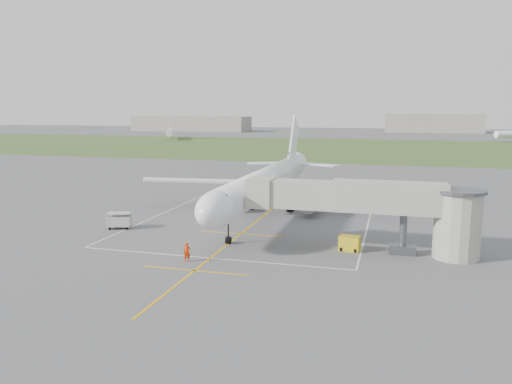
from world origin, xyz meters
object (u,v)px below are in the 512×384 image
(airliner, at_px, (264,184))
(ramp_worker_wing, at_px, (203,204))
(gpu_unit, at_px, (350,243))
(ramp_worker_nose, at_px, (187,252))
(jet_bridge, at_px, (380,206))
(baggage_cart, at_px, (119,220))

(airliner, bearing_deg, ramp_worker_wing, 170.63)
(gpu_unit, distance_m, ramp_worker_wing, 27.56)
(airliner, relative_size, gpu_unit, 21.07)
(airliner, bearing_deg, ramp_worker_nose, -94.33)
(gpu_unit, bearing_deg, jet_bridge, 12.39)
(jet_bridge, bearing_deg, airliner, 137.81)
(airliner, distance_m, ramp_worker_nose, 22.75)
(jet_bridge, relative_size, ramp_worker_nose, 12.53)
(jet_bridge, bearing_deg, ramp_worker_nose, -154.87)
(gpu_unit, bearing_deg, airliner, 139.13)
(ramp_worker_nose, height_order, ramp_worker_wing, ramp_worker_nose)
(jet_bridge, relative_size, gpu_unit, 10.55)
(airliner, xyz_separation_m, baggage_cart, (-15.04, -12.12, -3.40))
(ramp_worker_wing, bearing_deg, jet_bridge, -149.63)
(jet_bridge, distance_m, ramp_worker_nose, 19.61)
(ramp_worker_nose, xyz_separation_m, ramp_worker_wing, (-7.88, 24.00, -0.09))
(airliner, height_order, gpu_unit, airliner)
(baggage_cart, height_order, ramp_worker_wing, baggage_cart)
(jet_bridge, height_order, ramp_worker_wing, jet_bridge)
(airliner, xyz_separation_m, jet_bridge, (15.72, -14.25, 0.35))
(gpu_unit, height_order, baggage_cart, baggage_cart)
(airliner, height_order, jet_bridge, airliner)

